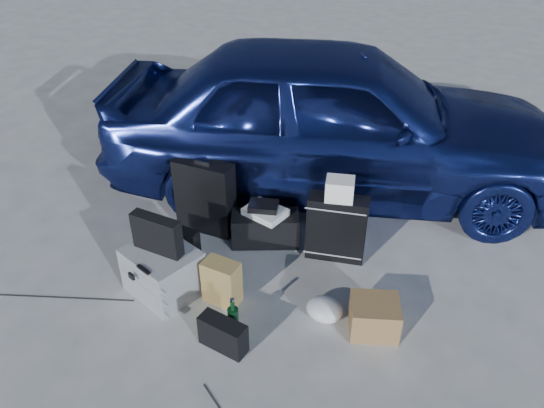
# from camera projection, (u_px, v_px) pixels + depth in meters

# --- Properties ---
(ground) EXTENTS (60.00, 60.00, 0.00)m
(ground) POSITION_uv_depth(u_px,v_px,m) (220.00, 303.00, 4.27)
(ground) COLOR beige
(ground) RESTS_ON ground
(car) EXTENTS (4.93, 2.97, 1.57)m
(car) POSITION_uv_depth(u_px,v_px,m) (335.00, 118.00, 5.36)
(car) COLOR navy
(car) RESTS_ON ground
(pelican_case) EXTENTS (0.68, 0.63, 0.40)m
(pelican_case) POSITION_uv_depth(u_px,v_px,m) (163.00, 271.00, 4.29)
(pelican_case) COLOR #96989A
(pelican_case) RESTS_ON ground
(laptop_bag) EXTENTS (0.43, 0.14, 0.31)m
(laptop_bag) POSITION_uv_depth(u_px,v_px,m) (157.00, 234.00, 4.10)
(laptop_bag) COLOR black
(laptop_bag) RESTS_ON pelican_case
(briefcase) EXTENTS (0.48, 0.14, 0.37)m
(briefcase) POSITION_uv_depth(u_px,v_px,m) (175.00, 243.00, 4.62)
(briefcase) COLOR black
(briefcase) RESTS_ON ground
(suitcase_left) EXTENTS (0.56, 0.22, 0.72)m
(suitcase_left) POSITION_uv_depth(u_px,v_px,m) (205.00, 197.00, 4.92)
(suitcase_left) COLOR black
(suitcase_left) RESTS_ON ground
(suitcase_right) EXTENTS (0.53, 0.26, 0.62)m
(suitcase_right) POSITION_uv_depth(u_px,v_px,m) (337.00, 228.00, 4.60)
(suitcase_right) COLOR black
(suitcase_right) RESTS_ON ground
(white_carton) EXTENTS (0.27, 0.23, 0.19)m
(white_carton) POSITION_uv_depth(u_px,v_px,m) (340.00, 189.00, 4.37)
(white_carton) COLOR white
(white_carton) RESTS_ON suitcase_right
(duffel_bag) EXTENTS (0.66, 0.47, 0.30)m
(duffel_bag) POSITION_uv_depth(u_px,v_px,m) (265.00, 229.00, 4.85)
(duffel_bag) COLOR black
(duffel_bag) RESTS_ON ground
(flat_box_white) EXTENTS (0.42, 0.36, 0.06)m
(flat_box_white) POSITION_uv_depth(u_px,v_px,m) (265.00, 212.00, 4.75)
(flat_box_white) COLOR white
(flat_box_white) RESTS_ON duffel_bag
(flat_box_black) EXTENTS (0.30, 0.24, 0.06)m
(flat_box_black) POSITION_uv_depth(u_px,v_px,m) (263.00, 206.00, 4.73)
(flat_box_black) COLOR black
(flat_box_black) RESTS_ON flat_box_white
(kraft_bag) EXTENTS (0.30, 0.20, 0.38)m
(kraft_bag) POSITION_uv_depth(u_px,v_px,m) (222.00, 282.00, 4.20)
(kraft_bag) COLOR #AA8A4A
(kraft_bag) RESTS_ON ground
(cardboard_box) EXTENTS (0.43, 0.40, 0.27)m
(cardboard_box) POSITION_uv_depth(u_px,v_px,m) (374.00, 317.00, 3.96)
(cardboard_box) COLOR olive
(cardboard_box) RESTS_ON ground
(plastic_bag) EXTENTS (0.35, 0.32, 0.16)m
(plastic_bag) POSITION_uv_depth(u_px,v_px,m) (325.00, 309.00, 4.10)
(plastic_bag) COLOR silver
(plastic_bag) RESTS_ON ground
(messenger_bag) EXTENTS (0.38, 0.20, 0.25)m
(messenger_bag) POSITION_uv_depth(u_px,v_px,m) (223.00, 334.00, 3.82)
(messenger_bag) COLOR black
(messenger_bag) RESTS_ON ground
(green_bottle) EXTENTS (0.10, 0.10, 0.33)m
(green_bottle) POSITION_uv_depth(u_px,v_px,m) (233.00, 317.00, 3.92)
(green_bottle) COLOR black
(green_bottle) RESTS_ON ground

